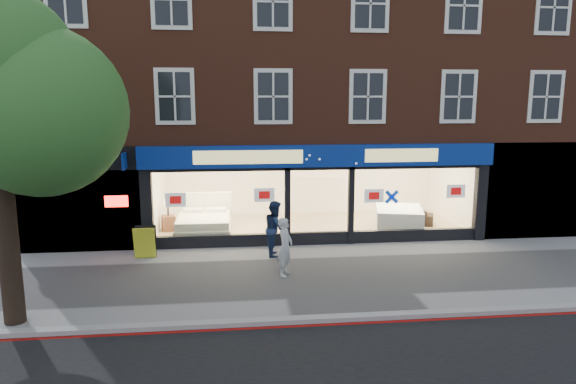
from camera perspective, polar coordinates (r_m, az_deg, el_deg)
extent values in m
plane|color=gray|center=(14.22, 5.56, -9.14)|extent=(120.00, 120.00, 0.00)
cube|color=#8C0A07|center=(11.42, 8.83, -14.19)|extent=(60.00, 0.10, 0.01)
cube|color=gray|center=(11.57, 8.57, -13.54)|extent=(60.00, 0.25, 0.12)
cube|color=tan|center=(19.16, 2.35, -3.85)|extent=(11.00, 4.50, 0.10)
cube|color=#5E2D1D|center=(20.41, 1.73, 15.68)|extent=(19.00, 8.00, 6.70)
cube|color=navy|center=(16.34, 3.67, 4.04)|extent=(11.40, 0.28, 0.70)
cube|color=black|center=(17.05, 3.45, -5.12)|extent=(11.00, 0.18, 0.40)
cube|color=black|center=(16.74, -15.39, -1.88)|extent=(0.35, 0.30, 2.60)
cube|color=black|center=(18.50, 20.55, -1.04)|extent=(0.35, 0.30, 2.60)
cube|color=white|center=(16.45, -7.69, -1.28)|extent=(4.20, 0.02, 2.10)
cube|color=white|center=(17.53, 14.07, -0.79)|extent=(4.20, 0.02, 2.10)
cube|color=white|center=(16.99, 3.39, -1.88)|extent=(1.80, 0.02, 2.10)
cube|color=silver|center=(21.09, 1.46, 0.92)|extent=(11.00, 0.20, 2.60)
cube|color=#FFEAC6|center=(18.70, 2.41, 3.75)|extent=(11.00, 4.50, 0.12)
cube|color=black|center=(17.38, -22.17, -0.67)|extent=(3.80, 0.60, 3.30)
cube|color=#FF140C|center=(16.76, -18.53, -0.99)|extent=(0.70, 0.04, 0.35)
cube|color=black|center=(19.55, 25.66, 0.21)|extent=(4.00, 0.40, 3.30)
cylinder|color=black|center=(12.15, -28.86, -2.95)|extent=(0.44, 0.44, 4.40)
sphere|color=#2B5520|center=(11.28, -27.71, 12.64)|extent=(2.40, 2.40, 2.40)
cube|color=white|center=(17.96, -9.33, -4.15)|extent=(1.85, 2.18, 0.38)
cube|color=white|center=(17.89, -9.36, -3.14)|extent=(1.78, 2.09, 0.27)
cube|color=white|center=(18.97, -9.16, -1.95)|extent=(1.93, 0.14, 1.30)
cube|color=white|center=(18.63, -10.47, -2.01)|extent=(0.70, 0.35, 0.13)
cube|color=white|center=(18.58, -7.99, -1.97)|extent=(0.70, 0.35, 0.13)
cube|color=brown|center=(18.78, -13.13, -3.38)|extent=(0.55, 0.55, 0.55)
cube|color=white|center=(18.91, 12.16, -3.70)|extent=(2.03, 2.34, 0.26)
cube|color=white|center=(18.85, 12.19, -2.92)|extent=(2.03, 2.34, 0.26)
cube|color=white|center=(18.79, 12.22, -2.14)|extent=(2.03, 2.34, 0.26)
imported|color=black|center=(19.86, 13.04, -2.62)|extent=(2.08, 1.41, 0.56)
cube|color=gold|center=(16.06, -15.60, -5.38)|extent=(0.65, 0.42, 0.98)
imported|color=#AEB1B6|center=(13.90, -0.32, -6.11)|extent=(0.59, 0.69, 1.59)
imported|color=#1A2A4B|center=(15.65, -1.41, -4.05)|extent=(0.66, 0.84, 1.69)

